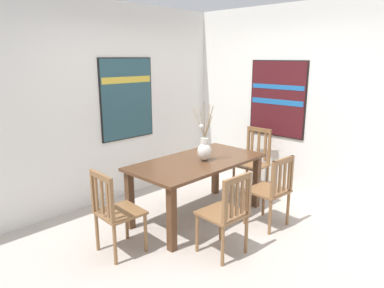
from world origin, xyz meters
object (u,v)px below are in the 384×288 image
(chair_1, at_px, (272,190))
(painting_on_back_wall, at_px, (127,99))
(chair_2, at_px, (227,212))
(chair_3, at_px, (115,211))
(dining_table, at_px, (197,169))
(painting_on_side_wall, at_px, (278,99))
(centerpiece_vase, at_px, (205,150))
(chair_0, at_px, (253,161))

(chair_1, relative_size, painting_on_back_wall, 0.77)
(chair_2, bearing_deg, chair_3, 132.33)
(chair_1, bearing_deg, chair_3, 153.13)
(chair_3, bearing_deg, painting_on_back_wall, 48.84)
(chair_1, distance_m, chair_2, 0.86)
(chair_1, bearing_deg, painting_on_back_wall, 103.74)
(dining_table, bearing_deg, painting_on_side_wall, -6.40)
(chair_2, relative_size, painting_on_side_wall, 0.81)
(centerpiece_vase, bearing_deg, chair_2, -123.73)
(chair_2, distance_m, chair_3, 1.13)
(chair_3, distance_m, painting_on_back_wall, 1.93)
(chair_0, xyz_separation_m, painting_on_side_wall, (0.32, -0.16, 0.91))
(chair_0, bearing_deg, chair_2, -154.00)
(chair_0, bearing_deg, chair_1, -134.67)
(chair_0, bearing_deg, painting_on_back_wall, 134.85)
(painting_on_back_wall, bearing_deg, dining_table, -85.88)
(dining_table, relative_size, chair_0, 1.77)
(painting_on_side_wall, bearing_deg, chair_2, -161.77)
(painting_on_side_wall, bearing_deg, chair_0, 154.12)
(chair_2, distance_m, painting_on_back_wall, 2.33)
(chair_3, xyz_separation_m, painting_on_back_wall, (1.11, 1.27, 0.94))
(chair_2, bearing_deg, centerpiece_vase, 56.27)
(painting_on_side_wall, bearing_deg, chair_1, -150.02)
(painting_on_back_wall, distance_m, painting_on_side_wall, 2.17)
(chair_0, bearing_deg, centerpiece_vase, -177.77)
(chair_1, height_order, painting_on_side_wall, painting_on_side_wall)
(painting_on_back_wall, relative_size, painting_on_side_wall, 1.04)
(chair_0, distance_m, painting_on_side_wall, 0.97)
(chair_0, height_order, painting_on_side_wall, painting_on_side_wall)
(chair_3, height_order, painting_on_side_wall, painting_on_side_wall)
(chair_1, relative_size, chair_3, 0.98)
(centerpiece_vase, xyz_separation_m, painting_on_side_wall, (1.46, -0.11, 0.51))
(painting_on_back_wall, bearing_deg, chair_0, -45.15)
(centerpiece_vase, bearing_deg, chair_3, 176.62)
(painting_on_side_wall, bearing_deg, centerpiece_vase, 175.65)
(dining_table, height_order, chair_2, chair_2)
(dining_table, relative_size, painting_on_side_wall, 1.56)
(chair_0, distance_m, chair_3, 2.40)
(chair_2, xyz_separation_m, painting_on_back_wall, (0.35, 2.10, 0.94))
(chair_1, distance_m, chair_3, 1.82)
(centerpiece_vase, height_order, chair_2, centerpiece_vase)
(centerpiece_vase, height_order, chair_3, centerpiece_vase)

